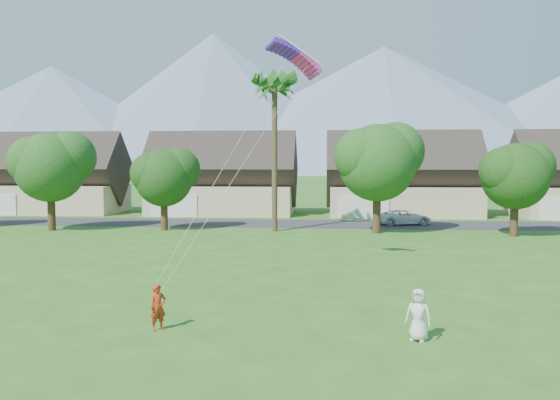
# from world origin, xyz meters

# --- Properties ---
(ground) EXTENTS (500.00, 500.00, 0.00)m
(ground) POSITION_xyz_m (0.00, 0.00, 0.00)
(ground) COLOR #2D6019
(ground) RESTS_ON ground
(street) EXTENTS (90.00, 7.00, 0.01)m
(street) POSITION_xyz_m (0.00, 34.00, 0.01)
(street) COLOR #2D2D30
(street) RESTS_ON ground
(kite_flyer) EXTENTS (0.66, 0.64, 1.52)m
(kite_flyer) POSITION_xyz_m (-3.39, 2.62, 0.76)
(kite_flyer) COLOR #AA2F13
(kite_flyer) RESTS_ON ground
(watcher) EXTENTS (0.94, 0.80, 1.63)m
(watcher) POSITION_xyz_m (4.95, 2.28, 0.81)
(watcher) COLOR silver
(watcher) RESTS_ON ground
(parked_car) EXTENTS (5.08, 3.26, 1.30)m
(parked_car) POSITION_xyz_m (8.96, 34.00, 0.65)
(parked_car) COLOR white
(parked_car) RESTS_ON ground
(mountain_ridge) EXTENTS (540.00, 240.00, 70.00)m
(mountain_ridge) POSITION_xyz_m (10.40, 260.00, 29.07)
(mountain_ridge) COLOR slate
(mountain_ridge) RESTS_ON ground
(houses_row) EXTENTS (72.75, 8.19, 8.86)m
(houses_row) POSITION_xyz_m (0.49, 42.99, 3.44)
(houses_row) COLOR beige
(houses_row) RESTS_ON ground
(tree_row) EXTENTS (62.27, 6.67, 8.45)m
(tree_row) POSITION_xyz_m (-1.14, 27.92, 4.89)
(tree_row) COLOR #47301C
(tree_row) RESTS_ON ground
(fan_palm) EXTENTS (3.00, 3.00, 13.80)m
(fan_palm) POSITION_xyz_m (-2.00, 28.50, 11.80)
(fan_palm) COLOR #4C3D26
(fan_palm) RESTS_ON ground
(parafoil_kite) EXTENTS (3.04, 1.48, 0.50)m
(parafoil_kite) POSITION_xyz_m (0.57, 12.02, 10.63)
(parafoil_kite) COLOR #591AC7
(parafoil_kite) RESTS_ON ground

